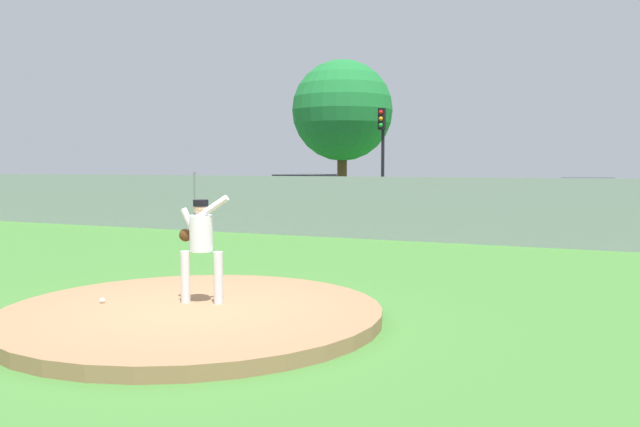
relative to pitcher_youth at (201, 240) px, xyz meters
The scene contains 11 objects.
ground_plane 5.84m from the pitcher_youth, 89.58° to the left, with size 80.00×80.00×0.00m, color #427A33.
asphalt_strip 14.28m from the pitcher_youth, 89.83° to the left, with size 44.00×7.00×0.01m, color #2B2B2D.
pitchers_mound 1.02m from the pitcher_youth, 80.90° to the right, with size 5.14×5.14×0.18m, color #99704C.
pitcher_youth is the anchor object (origin of this frame).
baseball 1.63m from the pitcher_youth, 156.40° to the right, with size 0.07×0.07×0.07m, color white.
chainlink_fence 9.74m from the pitcher_youth, 89.75° to the left, with size 34.58×0.07×1.88m.
parked_car_slate 17.56m from the pitcher_youth, 125.60° to the left, with size 1.83×4.35×1.61m.
parked_car_charcoal 15.22m from the pitcher_youth, 109.58° to the left, with size 1.91×4.18×1.76m.
parked_car_white 15.12m from the pitcher_youth, 72.01° to the left, with size 1.83×4.33×1.71m.
traffic_light_near 19.11m from the pitcher_youth, 100.64° to the left, with size 0.28×0.46×4.51m.
tree_broad_right 22.91m from the pitcher_youth, 106.79° to the left, with size 4.87×4.87×7.18m.
Camera 1 is at (5.02, -7.13, 2.10)m, focal length 35.87 mm.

